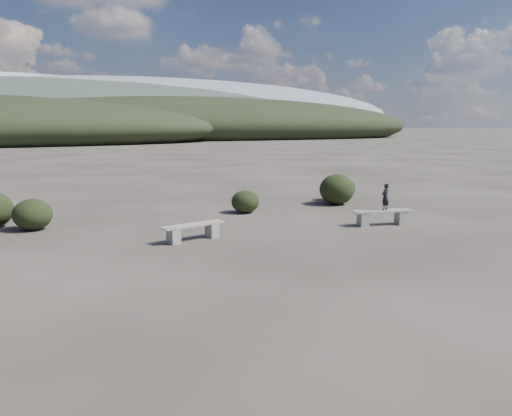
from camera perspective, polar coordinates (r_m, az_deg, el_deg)
name	(u,v)px	position (r m, az deg, el deg)	size (l,w,h in m)	color
ground	(349,285)	(10.48, 10.53, -8.62)	(1200.00, 1200.00, 0.00)	#2C2722
bench_left	(193,230)	(14.22, -7.17, -2.54)	(1.95, 0.84, 0.48)	gray
bench_right	(382,216)	(16.76, 14.22, -0.90)	(2.04, 0.84, 0.50)	gray
seated_person	(385,197)	(16.70, 14.56, 1.24)	(0.32, 0.21, 0.87)	black
shrub_a	(33,214)	(16.99, -24.17, -0.67)	(1.19, 1.19, 0.98)	black
shrub_c	(245,202)	(18.56, -1.23, 0.73)	(1.05, 1.05, 0.84)	black
shrub_d	(337,189)	(20.79, 9.22, 2.12)	(1.43, 1.43, 1.25)	black
shrub_e	(341,189)	(21.88, 9.65, 2.21)	(1.27, 1.27, 1.06)	black
mountain_ridges	(18,113)	(347.24, -25.55, 9.75)	(500.00, 400.00, 56.00)	black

